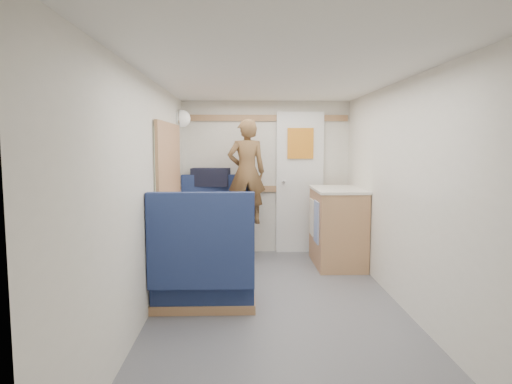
{
  "coord_description": "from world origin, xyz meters",
  "views": [
    {
      "loc": [
        -0.3,
        -3.78,
        1.44
      ],
      "look_at": [
        -0.17,
        0.9,
        0.95
      ],
      "focal_mm": 32.0,
      "sensor_mm": 36.0,
      "label": 1
    }
  ],
  "objects_px": {
    "wine_glass": "(204,200)",
    "dinette_table": "(210,227)",
    "tray": "(225,213)",
    "tumbler_left": "(184,212)",
    "person": "(247,172)",
    "tumbler_mid": "(209,204)",
    "bench_near": "(204,275)",
    "tumbler_right": "(222,205)",
    "pepper_grinder": "(221,207)",
    "dome_light": "(182,119)",
    "bread_loaf": "(228,204)",
    "bench_far": "(215,235)",
    "cheese_block": "(209,213)",
    "duffel_bag": "(211,177)",
    "beer_glass": "(221,208)",
    "orange_fruit": "(217,209)",
    "galley_counter": "(337,226)"
  },
  "relations": [
    {
      "from": "bench_far",
      "to": "bread_loaf",
      "type": "relative_size",
      "value": 4.31
    },
    {
      "from": "dinette_table",
      "to": "bread_loaf",
      "type": "height_order",
      "value": "bread_loaf"
    },
    {
      "from": "bench_far",
      "to": "orange_fruit",
      "type": "bearing_deg",
      "value": -85.34
    },
    {
      "from": "tumbler_left",
      "to": "orange_fruit",
      "type": "bearing_deg",
      "value": 37.49
    },
    {
      "from": "orange_fruit",
      "to": "tumbler_left",
      "type": "relative_size",
      "value": 0.62
    },
    {
      "from": "person",
      "to": "tumbler_mid",
      "type": "distance_m",
      "value": 0.81
    },
    {
      "from": "cheese_block",
      "to": "tumbler_mid",
      "type": "xyz_separation_m",
      "value": [
        -0.04,
        0.55,
        0.02
      ]
    },
    {
      "from": "wine_glass",
      "to": "pepper_grinder",
      "type": "distance_m",
      "value": 0.19
    },
    {
      "from": "bench_near",
      "to": "cheese_block",
      "type": "xyz_separation_m",
      "value": [
        0.01,
        0.58,
        0.46
      ]
    },
    {
      "from": "tray",
      "to": "bread_loaf",
      "type": "relative_size",
      "value": 1.37
    },
    {
      "from": "tumbler_left",
      "to": "tumbler_mid",
      "type": "relative_size",
      "value": 1.0
    },
    {
      "from": "tray",
      "to": "bread_loaf",
      "type": "height_order",
      "value": "bread_loaf"
    },
    {
      "from": "cheese_block",
      "to": "tumbler_left",
      "type": "relative_size",
      "value": 0.93
    },
    {
      "from": "dinette_table",
      "to": "cheese_block",
      "type": "distance_m",
      "value": 0.34
    },
    {
      "from": "cheese_block",
      "to": "pepper_grinder",
      "type": "height_order",
      "value": "pepper_grinder"
    },
    {
      "from": "beer_glass",
      "to": "bench_far",
      "type": "bearing_deg",
      "value": 97.4
    },
    {
      "from": "duffel_bag",
      "to": "beer_glass",
      "type": "relative_size",
      "value": 4.98
    },
    {
      "from": "person",
      "to": "orange_fruit",
      "type": "height_order",
      "value": "person"
    },
    {
      "from": "bench_near",
      "to": "person",
      "type": "height_order",
      "value": "person"
    },
    {
      "from": "wine_glass",
      "to": "dinette_table",
      "type": "bearing_deg",
      "value": -40.94
    },
    {
      "from": "duffel_bag",
      "to": "tray",
      "type": "xyz_separation_m",
      "value": [
        0.23,
        -1.22,
        -0.29
      ]
    },
    {
      "from": "duffel_bag",
      "to": "orange_fruit",
      "type": "bearing_deg",
      "value": -75.56
    },
    {
      "from": "beer_glass",
      "to": "wine_glass",
      "type": "bearing_deg",
      "value": 167.19
    },
    {
      "from": "dinette_table",
      "to": "bench_far",
      "type": "distance_m",
      "value": 0.9
    },
    {
      "from": "galley_counter",
      "to": "beer_glass",
      "type": "xyz_separation_m",
      "value": [
        -1.36,
        -0.53,
        0.3
      ]
    },
    {
      "from": "cheese_block",
      "to": "tumbler_mid",
      "type": "relative_size",
      "value": 0.92
    },
    {
      "from": "beer_glass",
      "to": "bread_loaf",
      "type": "relative_size",
      "value": 0.4
    },
    {
      "from": "bench_far",
      "to": "orange_fruit",
      "type": "relative_size",
      "value": 14.1
    },
    {
      "from": "tumbler_mid",
      "to": "dinette_table",
      "type": "bearing_deg",
      "value": -82.84
    },
    {
      "from": "bench_far",
      "to": "bread_loaf",
      "type": "height_order",
      "value": "bench_far"
    },
    {
      "from": "galley_counter",
      "to": "tumbler_left",
      "type": "bearing_deg",
      "value": -151.35
    },
    {
      "from": "tumbler_mid",
      "to": "orange_fruit",
      "type": "bearing_deg",
      "value": -74.19
    },
    {
      "from": "person",
      "to": "bench_near",
      "type": "bearing_deg",
      "value": 70.16
    },
    {
      "from": "tumbler_mid",
      "to": "pepper_grinder",
      "type": "xyz_separation_m",
      "value": [
        0.14,
        -0.2,
        -0.01
      ]
    },
    {
      "from": "tray",
      "to": "tumbler_left",
      "type": "bearing_deg",
      "value": -144.11
    },
    {
      "from": "wine_glass",
      "to": "tumbler_left",
      "type": "bearing_deg",
      "value": -109.31
    },
    {
      "from": "person",
      "to": "bread_loaf",
      "type": "bearing_deg",
      "value": 62.45
    },
    {
      "from": "bench_far",
      "to": "tray",
      "type": "bearing_deg",
      "value": -80.42
    },
    {
      "from": "dome_light",
      "to": "beer_glass",
      "type": "distance_m",
      "value": 1.38
    },
    {
      "from": "tumbler_left",
      "to": "tumbler_mid",
      "type": "distance_m",
      "value": 0.67
    },
    {
      "from": "dinette_table",
      "to": "bread_loaf",
      "type": "distance_m",
      "value": 0.4
    },
    {
      "from": "bench_near",
      "to": "tumbler_right",
      "type": "bearing_deg",
      "value": 83.81
    },
    {
      "from": "bench_far",
      "to": "person",
      "type": "xyz_separation_m",
      "value": [
        0.39,
        0.01,
        0.8
      ]
    },
    {
      "from": "dinette_table",
      "to": "dome_light",
      "type": "xyz_separation_m",
      "value": [
        -0.39,
        0.85,
        1.18
      ]
    },
    {
      "from": "cheese_block",
      "to": "bench_far",
      "type": "bearing_deg",
      "value": 90.46
    },
    {
      "from": "tumbler_mid",
      "to": "beer_glass",
      "type": "relative_size",
      "value": 1.24
    },
    {
      "from": "dinette_table",
      "to": "dome_light",
      "type": "bearing_deg",
      "value": 114.65
    },
    {
      "from": "beer_glass",
      "to": "duffel_bag",
      "type": "bearing_deg",
      "value": 99.33
    },
    {
      "from": "wine_glass",
      "to": "tumbler_left",
      "type": "xyz_separation_m",
      "value": [
        -0.15,
        -0.44,
        -0.06
      ]
    },
    {
      "from": "bench_far",
      "to": "beer_glass",
      "type": "xyz_separation_m",
      "value": [
        0.11,
        -0.84,
        0.47
      ]
    }
  ]
}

